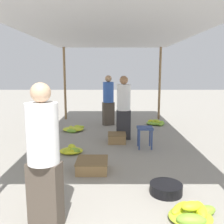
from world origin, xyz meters
TOP-DOWN VIEW (x-y plane):
  - canopy_post_back_left at (-1.65, 6.75)m, footprint 0.08×0.08m
  - canopy_post_back_right at (1.65, 6.75)m, footprint 0.08×0.08m
  - canopy_tarp at (0.00, 3.52)m, footprint 3.70×6.85m
  - vendor_foreground at (-0.74, 0.58)m, footprint 0.41×0.41m
  - stool at (0.72, 3.42)m, footprint 0.34×0.34m
  - basin_black at (0.76, 1.32)m, footprint 0.46×0.46m
  - banana_pile_left_0 at (-0.86, 3.05)m, footprint 0.49×0.43m
  - banana_pile_left_1 at (-1.21, 2.14)m, footprint 0.46×0.36m
  - banana_pile_left_2 at (-1.11, 5.02)m, footprint 0.62×0.70m
  - banana_pile_right_0 at (0.93, 0.67)m, footprint 0.63×0.51m
  - banana_pile_right_1 at (1.41, 5.84)m, footprint 0.59×0.62m
  - crate_near at (-0.35, 2.12)m, footprint 0.54×0.54m
  - crate_mid at (0.11, 3.84)m, footprint 0.43×0.43m
  - shopper_walking_mid at (-0.12, 5.79)m, footprint 0.44×0.44m
  - shopper_walking_far at (0.28, 4.16)m, footprint 0.35×0.34m

SIDE VIEW (x-z plane):
  - banana_pile_left_2 at x=-1.11m, z-range -0.01..0.12m
  - banana_pile_left_0 at x=-0.86m, z-range -0.02..0.15m
  - banana_pile_right_1 at x=1.41m, z-range -0.02..0.15m
  - basin_black at x=0.76m, z-range 0.00..0.14m
  - banana_pile_right_0 at x=0.93m, z-range -0.04..0.20m
  - banana_pile_left_1 at x=-1.21m, z-range -0.02..0.21m
  - crate_near at x=-0.35m, z-range 0.00..0.20m
  - crate_mid at x=0.11m, z-range 0.00..0.22m
  - stool at x=0.72m, z-range 0.14..0.62m
  - shopper_walking_mid at x=-0.12m, z-range 0.03..1.59m
  - shopper_walking_far at x=0.28m, z-range 0.03..1.62m
  - vendor_foreground at x=-0.74m, z-range 0.03..1.64m
  - canopy_post_back_left at x=-1.65m, z-range 0.00..2.50m
  - canopy_post_back_right at x=1.65m, z-range 0.00..2.50m
  - canopy_tarp at x=0.00m, z-range 2.50..2.54m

